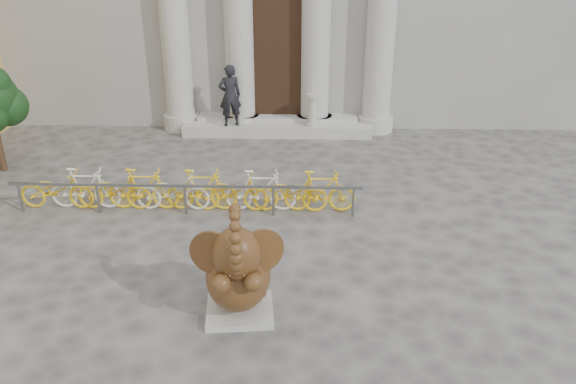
{
  "coord_description": "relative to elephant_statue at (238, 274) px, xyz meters",
  "views": [
    {
      "loc": [
        0.89,
        -8.06,
        5.72
      ],
      "look_at": [
        0.57,
        2.25,
        1.1
      ],
      "focal_mm": 35.0,
      "sensor_mm": 36.0,
      "label": 1
    }
  ],
  "objects": [
    {
      "name": "balustrade_post",
      "position": [
        1.28,
        9.45,
        0.03
      ],
      "size": [
        0.41,
        0.41,
        1.02
      ],
      "color": "#A8A59E",
      "rests_on": "entrance_steps"
    },
    {
      "name": "ground",
      "position": [
        0.15,
        0.35,
        -0.8
      ],
      "size": [
        80.0,
        80.0,
        0.0
      ],
      "primitive_type": "plane",
      "color": "#474442",
      "rests_on": "ground"
    },
    {
      "name": "pedestrian",
      "position": [
        -1.3,
        9.4,
        0.52
      ],
      "size": [
        0.81,
        0.65,
        1.93
      ],
      "primitive_type": "imported",
      "rotation": [
        0.0,
        0.0,
        3.44
      ],
      "color": "black",
      "rests_on": "entrance_steps"
    },
    {
      "name": "bike_rack",
      "position": [
        -1.66,
        4.0,
        -0.3
      ],
      "size": [
        8.0,
        0.53,
        1.0
      ],
      "color": "slate",
      "rests_on": "ground"
    },
    {
      "name": "entrance_steps",
      "position": [
        0.15,
        9.75,
        -0.62
      ],
      "size": [
        6.0,
        1.2,
        0.36
      ],
      "primitive_type": "cube",
      "color": "#A8A59E",
      "rests_on": "ground"
    },
    {
      "name": "elephant_statue",
      "position": [
        0.0,
        0.0,
        0.0
      ],
      "size": [
        1.47,
        1.69,
        2.21
      ],
      "rotation": [
        0.0,
        0.0,
        0.11
      ],
      "color": "#A8A59E",
      "rests_on": "ground"
    }
  ]
}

